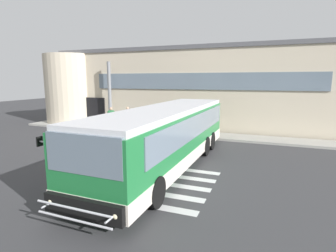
{
  "coord_description": "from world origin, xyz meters",
  "views": [
    {
      "loc": [
        5.93,
        -13.05,
        3.88
      ],
      "look_at": [
        1.05,
        -0.24,
        1.5
      ],
      "focal_mm": 28.31,
      "sensor_mm": 36.0,
      "label": 1
    }
  ],
  "objects_px": {
    "passenger_near_column": "(111,116)",
    "passenger_by_doorway": "(128,116)",
    "entry_support_column": "(110,94)",
    "bus_main_foreground": "(166,138)",
    "safety_bollard_yellow": "(178,132)"
  },
  "relations": [
    {
      "from": "passenger_near_column",
      "to": "passenger_by_doorway",
      "type": "xyz_separation_m",
      "value": [
        0.97,
        0.8,
        -0.03
      ]
    },
    {
      "from": "passenger_near_column",
      "to": "passenger_by_doorway",
      "type": "height_order",
      "value": "same"
    },
    {
      "from": "entry_support_column",
      "to": "passenger_near_column",
      "type": "distance_m",
      "value": 2.11
    },
    {
      "from": "entry_support_column",
      "to": "bus_main_foreground",
      "type": "bearing_deg",
      "value": -44.1
    },
    {
      "from": "passenger_by_doorway",
      "to": "safety_bollard_yellow",
      "type": "distance_m",
      "value": 5.0
    },
    {
      "from": "bus_main_foreground",
      "to": "passenger_by_doorway",
      "type": "distance_m",
      "value": 9.6
    },
    {
      "from": "safety_bollard_yellow",
      "to": "passenger_near_column",
      "type": "bearing_deg",
      "value": 172.9
    },
    {
      "from": "bus_main_foreground",
      "to": "passenger_near_column",
      "type": "bearing_deg",
      "value": 137.27
    },
    {
      "from": "entry_support_column",
      "to": "bus_main_foreground",
      "type": "height_order",
      "value": "entry_support_column"
    },
    {
      "from": "entry_support_column",
      "to": "safety_bollard_yellow",
      "type": "bearing_deg",
      "value": -15.49
    },
    {
      "from": "bus_main_foreground",
      "to": "passenger_by_doorway",
      "type": "xyz_separation_m",
      "value": [
        -6.14,
        7.37,
        -0.26
      ]
    },
    {
      "from": "bus_main_foreground",
      "to": "entry_support_column",
      "type": "bearing_deg",
      "value": 135.9
    },
    {
      "from": "bus_main_foreground",
      "to": "safety_bollard_yellow",
      "type": "relative_size",
      "value": 13.03
    },
    {
      "from": "entry_support_column",
      "to": "bus_main_foreground",
      "type": "distance_m",
      "value": 11.1
    },
    {
      "from": "bus_main_foreground",
      "to": "passenger_near_column",
      "type": "distance_m",
      "value": 9.69
    }
  ]
}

